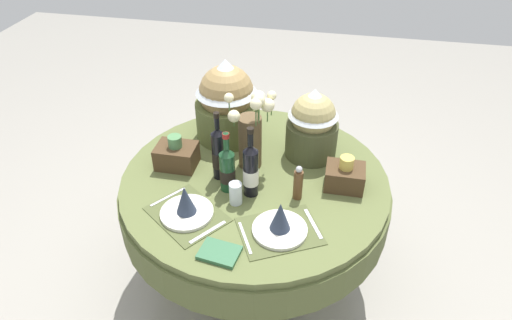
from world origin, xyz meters
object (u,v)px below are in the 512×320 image
(woven_basket_side_right, at_px, (345,176))
(place_setting_right, at_px, (280,224))
(dining_table, at_px, (255,198))
(tumbler_near_left, at_px, (236,193))
(wine_bottle_right, at_px, (219,153))
(gift_tub_back_left, at_px, (227,98))
(wine_bottle_left, at_px, (227,169))
(flower_vase, at_px, (251,132))
(gift_tub_back_right, at_px, (313,121))
(woven_basket_side_left, at_px, (177,155))
(book_on_table, at_px, (219,253))
(pepper_mill, at_px, (298,184))
(place_setting_left, at_px, (186,207))
(wine_bottle_centre, at_px, (251,170))

(woven_basket_side_right, bearing_deg, place_setting_right, -124.93)
(dining_table, distance_m, tumbler_near_left, 0.29)
(wine_bottle_right, distance_m, tumbler_near_left, 0.23)
(wine_bottle_right, height_order, gift_tub_back_left, gift_tub_back_left)
(wine_bottle_left, bearing_deg, flower_vase, 70.16)
(gift_tub_back_right, bearing_deg, tumbler_near_left, -123.09)
(tumbler_near_left, relative_size, woven_basket_side_left, 0.54)
(wine_bottle_left, xyz_separation_m, tumbler_near_left, (0.06, -0.09, -0.06))
(wine_bottle_left, bearing_deg, book_on_table, -80.71)
(pepper_mill, bearing_deg, gift_tub_back_left, 134.60)
(place_setting_right, distance_m, wine_bottle_left, 0.38)
(flower_vase, bearing_deg, place_setting_left, -116.68)
(flower_vase, height_order, gift_tub_back_right, flower_vase)
(tumbler_near_left, height_order, gift_tub_back_right, gift_tub_back_right)
(woven_basket_side_left, bearing_deg, flower_vase, 10.95)
(place_setting_right, distance_m, gift_tub_back_right, 0.63)
(gift_tub_back_left, bearing_deg, woven_basket_side_left, -119.76)
(wine_bottle_centre, distance_m, pepper_mill, 0.23)
(place_setting_right, relative_size, wine_bottle_right, 1.15)
(dining_table, bearing_deg, woven_basket_side_left, 177.63)
(wine_bottle_centre, bearing_deg, gift_tub_back_right, 57.23)
(place_setting_left, relative_size, book_on_table, 2.63)
(wine_bottle_right, height_order, book_on_table, wine_bottle_right)
(tumbler_near_left, distance_m, gift_tub_back_right, 0.57)
(wine_bottle_left, distance_m, pepper_mill, 0.34)
(wine_bottle_left, distance_m, wine_bottle_centre, 0.12)
(tumbler_near_left, relative_size, pepper_mill, 0.60)
(book_on_table, bearing_deg, gift_tub_back_right, 78.10)
(woven_basket_side_left, bearing_deg, dining_table, -2.37)
(flower_vase, relative_size, wine_bottle_right, 1.19)
(woven_basket_side_right, bearing_deg, wine_bottle_right, -175.64)
(woven_basket_side_left, bearing_deg, gift_tub_back_right, 19.68)
(place_setting_left, relative_size, wine_bottle_left, 1.35)
(wine_bottle_right, relative_size, gift_tub_back_right, 0.95)
(flower_vase, xyz_separation_m, tumbler_near_left, (-0.01, -0.29, -0.15))
(dining_table, xyz_separation_m, place_setting_left, (-0.24, -0.33, 0.19))
(place_setting_right, bearing_deg, wine_bottle_left, 140.59)
(woven_basket_side_right, bearing_deg, wine_bottle_left, -166.61)
(dining_table, distance_m, place_setting_left, 0.45)
(flower_vase, distance_m, pepper_mill, 0.35)
(flower_vase, xyz_separation_m, woven_basket_side_right, (0.47, -0.07, -0.14))
(wine_bottle_left, bearing_deg, tumbler_near_left, -56.56)
(place_setting_left, xyz_separation_m, flower_vase, (0.21, 0.42, 0.16))
(flower_vase, xyz_separation_m, wine_bottle_right, (-0.14, -0.12, -0.06))
(book_on_table, xyz_separation_m, gift_tub_back_left, (-0.18, 0.87, 0.23))
(woven_basket_side_left, bearing_deg, place_setting_right, -31.96)
(wine_bottle_left, xyz_separation_m, wine_bottle_right, (-0.06, 0.08, 0.02))
(place_setting_right, relative_size, gift_tub_back_left, 0.91)
(tumbler_near_left, height_order, woven_basket_side_right, woven_basket_side_right)
(wine_bottle_left, xyz_separation_m, book_on_table, (0.07, -0.41, -0.11))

